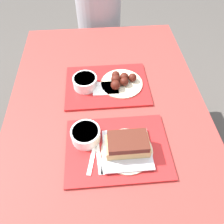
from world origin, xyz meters
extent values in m
plane|color=#4C4742|center=(0.00, 0.00, 0.00)|extent=(12.00, 12.00, 0.00)
cube|color=maroon|center=(0.00, 0.00, 0.73)|extent=(0.94, 1.57, 0.04)
cylinder|color=maroon|center=(-0.41, 0.71, 0.36)|extent=(0.07, 0.07, 0.71)
cylinder|color=maroon|center=(0.41, 0.71, 0.36)|extent=(0.07, 0.07, 0.71)
cube|color=maroon|center=(0.00, 1.01, 0.43)|extent=(0.90, 0.28, 0.04)
cylinder|color=maroon|center=(-0.39, 1.01, 0.20)|extent=(0.06, 0.06, 0.41)
cylinder|color=maroon|center=(0.39, 1.01, 0.20)|extent=(0.06, 0.06, 0.41)
cube|color=red|center=(0.03, -0.15, 0.76)|extent=(0.42, 0.31, 0.01)
cube|color=red|center=(0.01, 0.22, 0.76)|extent=(0.42, 0.31, 0.01)
cylinder|color=white|center=(-0.10, -0.09, 0.79)|extent=(0.12, 0.12, 0.06)
cylinder|color=beige|center=(-0.10, -0.09, 0.81)|extent=(0.11, 0.11, 0.01)
cylinder|color=beige|center=(0.06, -0.17, 0.77)|extent=(0.21, 0.21, 0.01)
cube|color=silver|center=(0.06, -0.17, 0.78)|extent=(0.19, 0.19, 0.01)
cube|color=tan|center=(0.06, -0.17, 0.80)|extent=(0.17, 0.09, 0.04)
cube|color=#4C1E14|center=(0.06, -0.17, 0.84)|extent=(0.15, 0.09, 0.03)
cube|color=white|center=(-0.05, -0.18, 0.77)|extent=(0.03, 0.17, 0.00)
cube|color=white|center=(-0.03, -0.18, 0.77)|extent=(0.03, 0.17, 0.00)
cube|color=white|center=(-0.07, -0.18, 0.77)|extent=(0.05, 0.17, 0.00)
cube|color=#3F3F47|center=(0.06, -0.08, 0.77)|extent=(0.04, 0.03, 0.01)
cylinder|color=white|center=(-0.10, 0.22, 0.79)|extent=(0.12, 0.12, 0.06)
cylinder|color=beige|center=(-0.10, 0.22, 0.81)|extent=(0.11, 0.11, 0.01)
cylinder|color=beige|center=(0.08, 0.22, 0.77)|extent=(0.21, 0.21, 0.01)
sphere|color=#42140C|center=(0.14, 0.23, 0.79)|extent=(0.04, 0.04, 0.04)
sphere|color=#42140C|center=(0.10, 0.23, 0.79)|extent=(0.05, 0.05, 0.05)
sphere|color=#42140C|center=(0.06, 0.25, 0.79)|extent=(0.04, 0.04, 0.04)
sphere|color=#42140C|center=(0.05, 0.22, 0.80)|extent=(0.05, 0.05, 0.05)
sphere|color=#42140C|center=(0.05, 0.18, 0.80)|extent=(0.05, 0.05, 0.05)
sphere|color=#42140C|center=(0.10, 0.20, 0.79)|extent=(0.04, 0.04, 0.04)
cube|color=white|center=(0.00, 0.19, 0.77)|extent=(0.13, 0.09, 0.01)
cylinder|color=#9E9EA3|center=(0.00, 1.01, 0.70)|extent=(0.33, 0.33, 0.52)
camera|label=1|loc=(-0.03, -0.59, 1.55)|focal=35.00mm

